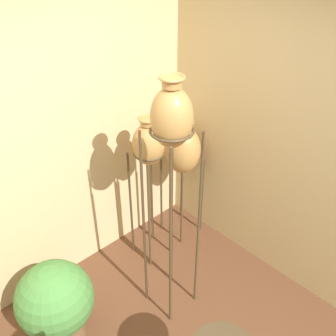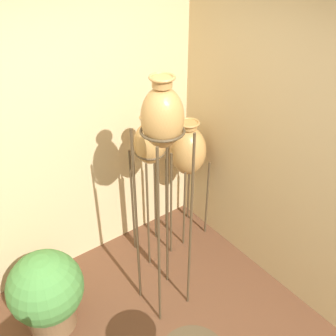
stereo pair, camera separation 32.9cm
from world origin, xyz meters
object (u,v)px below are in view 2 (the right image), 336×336
object	(u,v)px
vase_stand_short	(188,151)
potted_plant	(47,291)
vase_stand_medium	(150,147)
vase_stand_tall	(162,126)

from	to	relation	value
vase_stand_short	potted_plant	world-z (taller)	vase_stand_short
vase_stand_medium	potted_plant	world-z (taller)	vase_stand_medium
vase_stand_short	potted_plant	size ratio (longest dim) A/B	1.75
vase_stand_tall	potted_plant	size ratio (longest dim) A/B	2.77
vase_stand_medium	vase_stand_tall	bearing A→B (deg)	-115.79
vase_stand_medium	potted_plant	distance (m)	1.41
vase_stand_tall	vase_stand_medium	world-z (taller)	vase_stand_tall
vase_stand_tall	potted_plant	distance (m)	1.60
vase_stand_short	potted_plant	bearing A→B (deg)	-171.34
vase_stand_tall	vase_stand_medium	xyz separation A→B (m)	(0.27, 0.55, -0.50)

